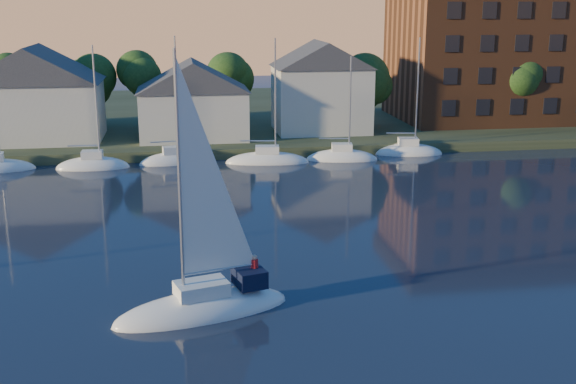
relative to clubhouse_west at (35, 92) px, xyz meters
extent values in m
cube|color=#303B22|center=(22.00, 17.00, -5.93)|extent=(160.00, 50.00, 2.00)
cube|color=brown|center=(22.00, -6.00, -5.93)|extent=(120.00, 3.00, 1.00)
cube|color=silver|center=(0.00, 0.00, -1.93)|extent=(13.00, 9.00, 6.00)
cube|color=silver|center=(16.00, -1.00, -2.43)|extent=(11.00, 8.00, 5.00)
cube|color=silver|center=(30.00, 1.00, -1.43)|extent=(10.00, 8.00, 7.00)
cube|color=brown|center=(56.00, 7.00, 2.57)|extent=(30.00, 16.00, 15.00)
cylinder|color=#382319|center=(-4.00, 5.00, -3.18)|extent=(0.50, 0.50, 3.50)
sphere|color=#193915|center=(-4.00, 5.00, 1.27)|extent=(5.40, 5.40, 5.40)
cylinder|color=#382319|center=(4.00, 5.00, -3.18)|extent=(0.50, 0.50, 3.50)
sphere|color=#193915|center=(4.00, 5.00, 1.27)|extent=(5.40, 5.40, 5.40)
cylinder|color=#382319|center=(12.00, 5.00, -3.18)|extent=(0.50, 0.50, 3.50)
sphere|color=#193915|center=(12.00, 5.00, 1.27)|extent=(5.40, 5.40, 5.40)
cylinder|color=#382319|center=(20.00, 5.00, -3.18)|extent=(0.50, 0.50, 3.50)
sphere|color=#193915|center=(20.00, 5.00, 1.27)|extent=(5.40, 5.40, 5.40)
cylinder|color=#382319|center=(28.00, 5.00, -3.18)|extent=(0.50, 0.50, 3.50)
sphere|color=#193915|center=(28.00, 5.00, 1.27)|extent=(5.40, 5.40, 5.40)
cylinder|color=#382319|center=(36.00, 5.00, -3.18)|extent=(0.50, 0.50, 3.50)
sphere|color=#193915|center=(36.00, 5.00, 1.27)|extent=(5.40, 5.40, 5.40)
cylinder|color=#382319|center=(44.00, 5.00, -3.18)|extent=(0.50, 0.50, 3.50)
sphere|color=#193915|center=(44.00, 5.00, 1.27)|extent=(5.40, 5.40, 5.40)
cylinder|color=#382319|center=(52.00, 5.00, -3.18)|extent=(0.50, 0.50, 3.50)
sphere|color=#193915|center=(52.00, 5.00, 1.27)|extent=(5.40, 5.40, 5.40)
cylinder|color=#382319|center=(60.00, 5.00, -3.18)|extent=(0.50, 0.50, 3.50)
sphere|color=#193915|center=(60.00, 5.00, 1.27)|extent=(5.40, 5.40, 5.40)
ellipsoid|color=white|center=(-2.00, -9.00, -5.93)|extent=(7.50, 2.40, 2.20)
cylinder|color=#A5A8AD|center=(-1.25, -9.00, 0.02)|extent=(0.16, 0.16, 10.00)
ellipsoid|color=white|center=(6.00, -9.00, -5.93)|extent=(7.50, 2.40, 2.20)
cube|color=white|center=(6.00, -9.00, -4.63)|extent=(2.10, 1.32, 0.70)
cylinder|color=#A5A8AD|center=(6.75, -9.00, 0.02)|extent=(0.16, 0.16, 10.00)
cylinder|color=#A5A8AD|center=(5.17, -9.00, -3.78)|extent=(3.15, 0.12, 0.12)
ellipsoid|color=white|center=(14.00, -9.00, -5.93)|extent=(7.50, 2.40, 2.20)
cube|color=white|center=(14.00, -9.00, -4.63)|extent=(2.10, 1.32, 0.70)
cylinder|color=#A5A8AD|center=(14.75, -9.00, 0.02)|extent=(0.16, 0.16, 10.00)
cylinder|color=#A5A8AD|center=(13.17, -9.00, -3.78)|extent=(3.15, 0.12, 0.12)
ellipsoid|color=white|center=(22.00, -9.00, -5.93)|extent=(7.50, 2.40, 2.20)
cube|color=white|center=(22.00, -9.00, -4.63)|extent=(2.10, 1.32, 0.70)
cylinder|color=#A5A8AD|center=(22.75, -9.00, 0.02)|extent=(0.16, 0.16, 10.00)
cylinder|color=#A5A8AD|center=(21.17, -9.00, -3.78)|extent=(3.15, 0.12, 0.12)
ellipsoid|color=white|center=(30.00, -9.00, -5.93)|extent=(7.50, 2.40, 2.20)
cube|color=white|center=(30.00, -9.00, -4.63)|extent=(2.10, 1.32, 0.70)
cylinder|color=#A5A8AD|center=(30.75, -9.00, 0.02)|extent=(0.16, 0.16, 10.00)
cylinder|color=#A5A8AD|center=(29.17, -9.00, -3.78)|extent=(3.15, 0.12, 0.12)
ellipsoid|color=white|center=(38.00, -9.00, -5.93)|extent=(7.50, 2.40, 2.20)
cube|color=white|center=(38.00, -9.00, -4.63)|extent=(2.10, 1.32, 0.70)
cylinder|color=#A5A8AD|center=(38.75, -9.00, 0.02)|extent=(0.16, 0.16, 10.00)
cylinder|color=#A5A8AD|center=(37.17, -9.00, -3.78)|extent=(3.15, 0.12, 0.12)
ellipsoid|color=white|center=(15.21, -43.43, -5.93)|extent=(9.48, 5.24, 2.20)
cube|color=white|center=(15.21, -43.43, -4.63)|extent=(2.87, 2.22, 0.70)
cylinder|color=#A5A8AD|center=(14.34, -43.67, 1.04)|extent=(0.16, 0.16, 12.04)
cylinder|color=#A5A8AD|center=(16.17, -43.16, -3.78)|extent=(3.69, 1.14, 0.12)
cube|color=black|center=(17.64, -42.75, -4.43)|extent=(1.82, 2.06, 0.90)
camera|label=1|loc=(14.41, -76.81, 9.13)|focal=45.00mm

